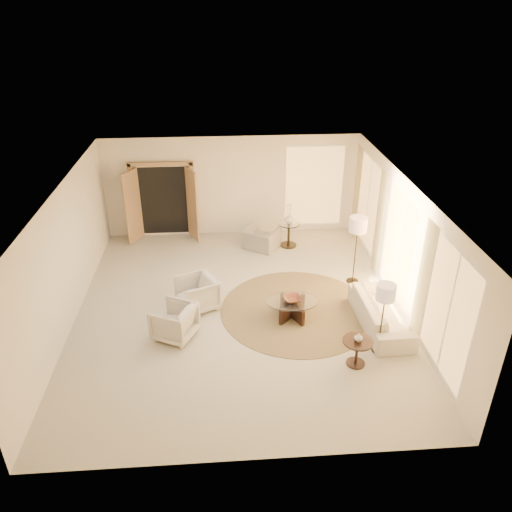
{
  "coord_description": "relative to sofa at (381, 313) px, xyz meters",
  "views": [
    {
      "loc": [
        -0.31,
        -9.13,
        6.17
      ],
      "look_at": [
        0.4,
        0.4,
        1.1
      ],
      "focal_mm": 35.0,
      "sensor_mm": 36.0,
      "label": 1
    }
  ],
  "objects": [
    {
      "name": "end_table",
      "position": [
        -0.81,
        -1.17,
        0.06
      ],
      "size": [
        0.57,
        0.57,
        0.54
      ],
      "rotation": [
        0.0,
        0.0,
        0.14
      ],
      "color": "black",
      "rests_on": "room"
    },
    {
      "name": "floor_lamp_far",
      "position": [
        -0.28,
        -0.82,
        0.96
      ],
      "size": [
        0.36,
        0.36,
        1.49
      ],
      "rotation": [
        0.0,
        0.0,
        0.28
      ],
      "color": "black",
      "rests_on": "room"
    },
    {
      "name": "windows_right",
      "position": [
        0.55,
        0.9,
        1.05
      ],
      "size": [
        0.1,
        6.4,
        2.4
      ],
      "primitive_type": null,
      "color": "#F6B662",
      "rests_on": "room"
    },
    {
      "name": "accent_chair",
      "position": [
        -2.19,
        3.71,
        0.09
      ],
      "size": [
        1.06,
        0.98,
        0.78
      ],
      "primitive_type": "imported",
      "rotation": [
        0.0,
        0.0,
        2.56
      ],
      "color": "#9A958D",
      "rests_on": "room"
    },
    {
      "name": "room",
      "position": [
        -2.9,
        0.8,
        1.09
      ],
      "size": [
        7.04,
        8.04,
        2.83
      ],
      "color": "beige",
      "rests_on": "ground"
    },
    {
      "name": "window_back_corner",
      "position": [
        -0.6,
        4.75,
        1.05
      ],
      "size": [
        1.7,
        0.1,
        2.4
      ],
      "primitive_type": null,
      "color": "#F6B662",
      "rests_on": "room"
    },
    {
      "name": "sofa",
      "position": [
        0.0,
        0.0,
        0.0
      ],
      "size": [
        0.89,
        2.11,
        0.61
      ],
      "primitive_type": "imported",
      "rotation": [
        0.0,
        0.0,
        1.6
      ],
      "color": "beige",
      "rests_on": "room"
    },
    {
      "name": "armchair_left",
      "position": [
        -3.8,
        0.95,
        0.1
      ],
      "size": [
        0.99,
        1.01,
        0.81
      ],
      "primitive_type": "imported",
      "rotation": [
        0.0,
        0.0,
        -1.16
      ],
      "color": "beige",
      "rests_on": "room"
    },
    {
      "name": "side_vase",
      "position": [
        -1.41,
        3.82,
        0.5
      ],
      "size": [
        0.33,
        0.33,
        0.28
      ],
      "primitive_type": "imported",
      "rotation": [
        0.0,
        0.0,
        0.32
      ],
      "color": "silver",
      "rests_on": "side_table"
    },
    {
      "name": "curtains_right",
      "position": [
        0.5,
        1.8,
        1.0
      ],
      "size": [
        0.06,
        5.2,
        2.6
      ],
      "primitive_type": null,
      "color": "tan",
      "rests_on": "room"
    },
    {
      "name": "floor_lamp_near",
      "position": [
        -0.13,
        1.79,
        1.12
      ],
      "size": [
        0.41,
        0.41,
        1.68
      ],
      "rotation": [
        0.0,
        0.0,
        0.24
      ],
      "color": "black",
      "rests_on": "room"
    },
    {
      "name": "bowl",
      "position": [
        -1.78,
        0.43,
        0.15
      ],
      "size": [
        0.44,
        0.44,
        0.09
      ],
      "primitive_type": "imported",
      "rotation": [
        0.0,
        0.0,
        0.21
      ],
      "color": "brown",
      "rests_on": "coffee_table"
    },
    {
      "name": "armchair_right",
      "position": [
        -4.23,
        -0.06,
        0.09
      ],
      "size": [
        0.97,
        0.99,
        0.78
      ],
      "primitive_type": "imported",
      "rotation": [
        0.0,
        0.0,
        -2.02
      ],
      "color": "beige",
      "rests_on": "room"
    },
    {
      "name": "side_table",
      "position": [
        -1.41,
        3.82,
        0.1
      ],
      "size": [
        0.58,
        0.58,
        0.68
      ],
      "rotation": [
        0.0,
        0.0,
        -0.36
      ],
      "color": "black",
      "rests_on": "room"
    },
    {
      "name": "french_doors",
      "position": [
        -4.8,
        4.62,
        0.76
      ],
      "size": [
        1.95,
        0.66,
        2.16
      ],
      "color": "tan",
      "rests_on": "room"
    },
    {
      "name": "area_rug",
      "position": [
        -1.64,
        0.67,
        -0.3
      ],
      "size": [
        4.15,
        4.15,
        0.01
      ],
      "primitive_type": "cylinder",
      "rotation": [
        0.0,
        0.0,
        -0.28
      ],
      "color": "#44361F",
      "rests_on": "room"
    },
    {
      "name": "coffee_table",
      "position": [
        -1.78,
        0.43,
        -0.05
      ],
      "size": [
        1.27,
        1.27,
        0.41
      ],
      "rotation": [
        0.0,
        0.0,
        -0.16
      ],
      "color": "black",
      "rests_on": "room"
    },
    {
      "name": "end_vase",
      "position": [
        -0.81,
        -1.17,
        0.31
      ],
      "size": [
        0.18,
        0.18,
        0.16
      ],
      "primitive_type": "imported",
      "rotation": [
        0.0,
        0.0,
        0.2
      ],
      "color": "silver",
      "rests_on": "end_table"
    }
  ]
}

